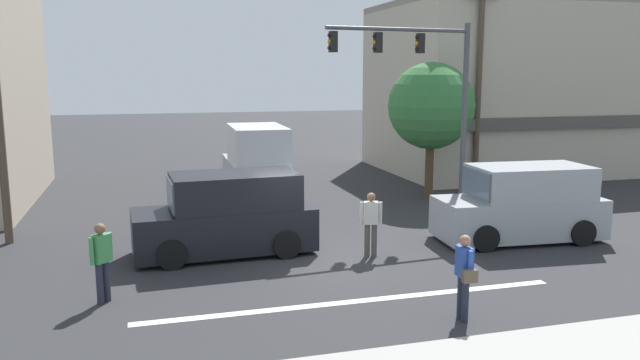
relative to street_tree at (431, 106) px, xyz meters
The scene contains 12 objects.
ground_plane 9.31m from the street_tree, 135.87° to the right, with size 120.00×120.00×0.00m, color #2B2B2D.
lane_marking_stripe 11.88m from the street_tree, 123.11° to the right, with size 9.00×0.24×0.01m, color silver.
building_right_corner 9.41m from the street_tree, 36.80° to the left, with size 13.31×8.79×7.88m.
street_tree is the anchor object (origin of this frame).
utility_pole_far_right 2.96m from the street_tree, 24.40° to the left, with size 1.40×0.22×7.97m.
traffic_light_mast 3.63m from the street_tree, 116.95° to the right, with size 4.88×0.61×6.20m.
box_truck_approaching_near 6.83m from the street_tree, 165.08° to the left, with size 2.39×5.67×2.75m.
van_crossing_leftbound 6.68m from the street_tree, 91.25° to the right, with size 4.72×2.29×2.11m.
van_waiting_far 10.12m from the street_tree, 147.26° to the right, with size 4.68×2.21×2.11m.
pedestrian_foreground_with_bag 12.18m from the street_tree, 112.50° to the right, with size 0.32×0.67×1.67m.
pedestrian_mid_crossing 14.08m from the street_tree, 143.92° to the right, with size 0.43×0.43×1.67m.
pedestrian_far_side 8.52m from the street_tree, 125.98° to the right, with size 0.55×0.31×1.67m.
Camera 1 is at (-4.05, -15.08, 4.66)m, focal length 35.00 mm.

